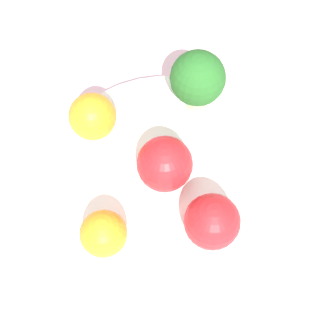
% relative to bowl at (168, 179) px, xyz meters
% --- Properties ---
extents(ground_plane, '(6.00, 6.00, 0.00)m').
position_rel_bowl_xyz_m(ground_plane, '(0.00, 0.00, -0.03)').
color(ground_plane, gray).
extents(table_surface, '(1.20, 1.20, 0.02)m').
position_rel_bowl_xyz_m(table_surface, '(0.00, 0.00, -0.02)').
color(table_surface, silver).
rests_on(table_surface, ground_plane).
extents(bowl, '(0.26, 0.26, 0.03)m').
position_rel_bowl_xyz_m(bowl, '(0.00, 0.00, 0.00)').
color(bowl, white).
rests_on(bowl, table_surface).
extents(broccoli, '(0.06, 0.06, 0.07)m').
position_rel_bowl_xyz_m(broccoli, '(0.02, -0.09, 0.06)').
color(broccoli, '#99C17A').
rests_on(broccoli, bowl).
extents(apple_red, '(0.06, 0.06, 0.06)m').
position_rel_bowl_xyz_m(apple_red, '(-0.00, 0.01, 0.04)').
color(apple_red, red).
rests_on(apple_red, bowl).
extents(apple_green, '(0.05, 0.05, 0.05)m').
position_rel_bowl_xyz_m(apple_green, '(-0.07, 0.04, 0.04)').
color(apple_green, red).
rests_on(apple_green, bowl).
extents(orange_front, '(0.05, 0.05, 0.05)m').
position_rel_bowl_xyz_m(orange_front, '(0.09, -0.01, 0.04)').
color(orange_front, orange).
rests_on(orange_front, bowl).
extents(orange_back, '(0.04, 0.04, 0.04)m').
position_rel_bowl_xyz_m(orange_back, '(0.01, 0.09, 0.04)').
color(orange_back, orange).
rests_on(orange_back, bowl).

